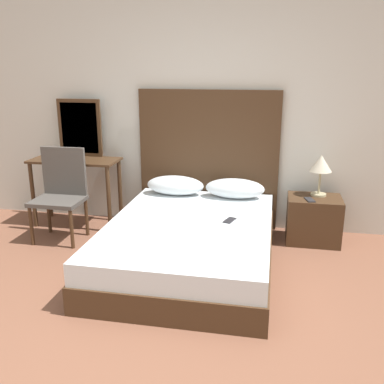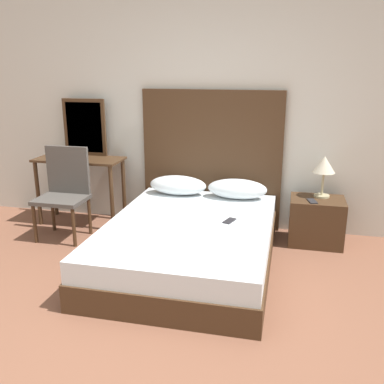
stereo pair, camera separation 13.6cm
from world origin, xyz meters
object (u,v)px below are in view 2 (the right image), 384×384
(vanity_desk, at_px, (80,171))
(phone_on_bed, at_px, (229,221))
(table_lamp, at_px, (324,167))
(chair, at_px, (65,187))
(phone_on_nightstand, at_px, (312,201))
(bed, at_px, (189,244))
(nightstand, at_px, (316,221))

(vanity_desk, bearing_deg, phone_on_bed, -20.81)
(table_lamp, relative_size, chair, 0.44)
(phone_on_nightstand, relative_size, chair, 0.17)
(bed, bearing_deg, vanity_desk, 151.55)
(nightstand, bearing_deg, table_lamp, 65.91)
(nightstand, height_order, phone_on_nightstand, phone_on_nightstand)
(phone_on_nightstand, relative_size, vanity_desk, 0.17)
(phone_on_bed, bearing_deg, nightstand, 39.80)
(table_lamp, xyz_separation_m, chair, (-2.58, -0.45, -0.25))
(bed, relative_size, vanity_desk, 2.08)
(phone_on_nightstand, bearing_deg, nightstand, 59.46)
(bed, height_order, chair, chair)
(phone_on_bed, distance_m, vanity_desk, 1.92)
(vanity_desk, distance_m, chair, 0.40)
(nightstand, relative_size, table_lamp, 1.27)
(nightstand, distance_m, phone_on_nightstand, 0.27)
(bed, relative_size, phone_on_bed, 12.21)
(table_lamp, bearing_deg, bed, -144.17)
(phone_on_bed, relative_size, vanity_desk, 0.17)
(chair, bearing_deg, vanity_desk, 93.23)
(phone_on_bed, relative_size, chair, 0.18)
(nightstand, bearing_deg, chair, -171.73)
(nightstand, height_order, chair, chair)
(bed, xyz_separation_m, nightstand, (1.13, 0.76, 0.03))
(table_lamp, xyz_separation_m, phone_on_nightstand, (-0.10, -0.19, -0.31))
(bed, xyz_separation_m, phone_on_nightstand, (1.07, 0.66, 0.27))
(nightstand, bearing_deg, bed, -146.07)
(vanity_desk, relative_size, chair, 1.03)
(bed, distance_m, phone_on_bed, 0.41)
(nightstand, distance_m, vanity_desk, 2.60)
(table_lamp, height_order, vanity_desk, table_lamp)
(table_lamp, distance_m, vanity_desk, 2.61)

